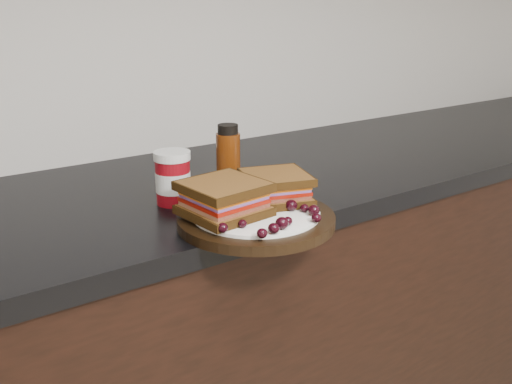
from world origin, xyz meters
TOP-DOWN VIEW (x-y plane):
  - countertop at (0.00, 1.70)m, footprint 3.98×0.60m
  - plate at (0.19, 1.43)m, footprint 0.28×0.28m
  - sandwich_left at (0.13, 1.45)m, footprint 0.14×0.14m
  - sandwich_right at (0.25, 1.46)m, footprint 0.15×0.15m
  - grape_0 at (0.09, 1.38)m, footprint 0.02×0.02m
  - grape_1 at (0.13, 1.38)m, footprint 0.02×0.02m
  - grape_2 at (0.13, 1.33)m, footprint 0.02×0.02m
  - grape_3 at (0.15, 1.33)m, footprint 0.02×0.02m
  - grape_4 at (0.18, 1.34)m, footprint 0.02×0.02m
  - grape_5 at (0.19, 1.35)m, footprint 0.02×0.02m
  - grape_6 at (0.24, 1.33)m, footprint 0.02×0.02m
  - grape_7 at (0.26, 1.36)m, footprint 0.02×0.02m
  - grape_8 at (0.26, 1.38)m, footprint 0.02×0.02m
  - grape_9 at (0.24, 1.40)m, footprint 0.02×0.02m
  - grape_10 at (0.28, 1.44)m, footprint 0.02×0.02m
  - grape_11 at (0.25, 1.44)m, footprint 0.02×0.02m
  - grape_12 at (0.25, 1.47)m, footprint 0.02×0.02m
  - grape_13 at (0.13, 1.49)m, footprint 0.02×0.02m
  - grape_14 at (0.11, 1.46)m, footprint 0.02×0.02m
  - grape_15 at (0.13, 1.43)m, footprint 0.02×0.02m
  - grape_16 at (0.09, 1.41)m, footprint 0.02×0.02m
  - grape_17 at (0.15, 1.48)m, footprint 0.02×0.02m
  - grape_18 at (0.11, 1.46)m, footprint 0.02×0.02m
  - grape_19 at (0.10, 1.45)m, footprint 0.02×0.02m
  - condiment_jar at (0.12, 1.62)m, footprint 0.09×0.09m
  - oil_bottle at (0.26, 1.63)m, footprint 0.06×0.06m

SIDE VIEW (x-z plane):
  - countertop at x=0.00m, z-range 0.86..0.90m
  - plate at x=0.19m, z-range 0.90..0.92m
  - grape_1 at x=0.13m, z-range 0.92..0.94m
  - grape_8 at x=0.26m, z-range 0.92..0.94m
  - grape_5 at x=0.19m, z-range 0.92..0.94m
  - grape_14 at x=0.11m, z-range 0.92..0.94m
  - grape_13 at x=0.13m, z-range 0.92..0.94m
  - grape_17 at x=0.15m, z-range 0.92..0.94m
  - grape_6 at x=0.24m, z-range 0.92..0.94m
  - grape_12 at x=0.25m, z-range 0.92..0.94m
  - grape_2 at x=0.13m, z-range 0.92..0.94m
  - grape_10 at x=0.28m, z-range 0.92..0.94m
  - grape_16 at x=0.09m, z-range 0.92..0.94m
  - grape_0 at x=0.09m, z-range 0.92..0.94m
  - grape_19 at x=0.10m, z-range 0.92..0.94m
  - grape_3 at x=0.15m, z-range 0.92..0.94m
  - grape_18 at x=0.11m, z-range 0.92..0.94m
  - grape_11 at x=0.25m, z-range 0.92..0.94m
  - grape_7 at x=0.26m, z-range 0.92..0.94m
  - grape_15 at x=0.13m, z-range 0.92..0.94m
  - grape_9 at x=0.24m, z-range 0.92..0.94m
  - grape_4 at x=0.18m, z-range 0.92..0.94m
  - sandwich_right at x=0.25m, z-range 0.92..0.98m
  - condiment_jar at x=0.12m, z-range 0.90..1.00m
  - sandwich_left at x=0.13m, z-range 0.92..0.98m
  - oil_bottle at x=0.26m, z-range 0.90..1.04m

